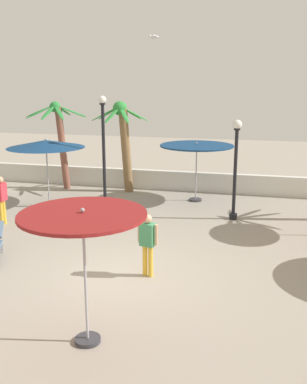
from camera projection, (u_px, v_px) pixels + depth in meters
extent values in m
plane|color=#9E9384|center=(122.00, 278.00, 10.84)|extent=(56.00, 56.00, 0.00)
cube|color=silver|center=(186.00, 181.00, 19.47)|extent=(25.20, 0.30, 0.86)
cylinder|color=#333338|center=(49.00, 204.00, 17.21)|extent=(0.48, 0.48, 0.08)
cylinder|color=#A5A5AD|center=(48.00, 176.00, 16.93)|extent=(0.05, 0.05, 2.34)
cone|color=navy|center=(46.00, 144.00, 16.63)|extent=(2.95, 2.95, 0.29)
sphere|color=#99999E|center=(46.00, 139.00, 16.59)|extent=(0.08, 0.08, 0.08)
cylinder|color=#333338|center=(88.00, 340.00, 8.16)|extent=(0.48, 0.48, 0.08)
cylinder|color=#A5A5AD|center=(85.00, 280.00, 7.86)|extent=(0.05, 0.05, 2.50)
cylinder|color=maroon|center=(83.00, 215.00, 7.57)|extent=(2.24, 2.24, 0.06)
sphere|color=#99999E|center=(82.00, 210.00, 7.55)|extent=(0.08, 0.08, 0.08)
cylinder|color=#333338|center=(195.00, 200.00, 17.90)|extent=(0.52, 0.52, 0.08)
cylinder|color=#A5A5AD|center=(196.00, 173.00, 17.63)|extent=(0.05, 0.05, 2.28)
cylinder|color=navy|center=(197.00, 146.00, 17.36)|extent=(2.92, 2.92, 0.06)
sphere|color=#99999E|center=(197.00, 143.00, 17.33)|extent=(0.08, 0.08, 0.08)
cylinder|color=brown|center=(63.00, 148.00, 19.58)|extent=(0.56, 0.30, 3.66)
sphere|color=#2A8338|center=(55.00, 107.00, 19.20)|extent=(0.48, 0.48, 0.48)
ellipsoid|color=#2A8338|center=(71.00, 111.00, 19.21)|extent=(1.35, 0.45, 0.59)
ellipsoid|color=#2A8338|center=(71.00, 111.00, 19.48)|extent=(1.22, 0.91, 0.59)
ellipsoid|color=#2A8338|center=(63.00, 110.00, 19.90)|extent=(0.30, 1.35, 0.59)
ellipsoid|color=#2A8338|center=(50.00, 110.00, 19.84)|extent=(1.07, 1.10, 0.59)
ellipsoid|color=#2A8338|center=(40.00, 111.00, 19.31)|extent=(1.35, 0.40, 0.59)
ellipsoid|color=#2A8338|center=(40.00, 112.00, 18.84)|extent=(1.02, 1.15, 0.59)
ellipsoid|color=#2A8338|center=(48.00, 112.00, 18.58)|extent=(0.22, 1.34, 0.59)
ellipsoid|color=#2A8338|center=(59.00, 112.00, 18.63)|extent=(1.00, 1.16, 0.59)
cylinder|color=olive|center=(126.00, 151.00, 19.05)|extent=(0.62, 0.38, 3.64)
sphere|color=#2E8D39|center=(120.00, 108.00, 18.67)|extent=(0.61, 0.61, 0.61)
ellipsoid|color=#2E8D39|center=(135.00, 114.00, 18.62)|extent=(1.20, 0.29, 0.64)
ellipsoid|color=#2E8D39|center=(131.00, 113.00, 19.17)|extent=(0.79, 1.12, 0.64)
ellipsoid|color=#2E8D39|center=(123.00, 113.00, 19.35)|extent=(0.35, 1.21, 0.64)
ellipsoid|color=#2E8D39|center=(108.00, 113.00, 19.08)|extent=(1.19, 0.60, 0.64)
ellipsoid|color=#2E8D39|center=(105.00, 114.00, 18.71)|extent=(1.20, 0.51, 0.64)
ellipsoid|color=#2E8D39|center=(112.00, 115.00, 18.16)|extent=(0.45, 1.21, 0.64)
ellipsoid|color=#2E8D39|center=(124.00, 115.00, 18.13)|extent=(0.83, 1.10, 0.64)
cylinder|color=black|center=(105.00, 205.00, 16.87)|extent=(0.28, 0.28, 0.20)
cylinder|color=black|center=(104.00, 157.00, 16.42)|extent=(0.12, 0.12, 3.93)
cylinder|color=black|center=(102.00, 104.00, 15.94)|extent=(0.22, 0.22, 0.06)
sphere|color=white|center=(102.00, 100.00, 15.90)|extent=(0.30, 0.30, 0.30)
cylinder|color=black|center=(233.00, 216.00, 15.49)|extent=(0.28, 0.28, 0.20)
cylinder|color=black|center=(235.00, 175.00, 15.13)|extent=(0.12, 0.12, 3.16)
cylinder|color=black|center=(237.00, 129.00, 14.74)|extent=(0.22, 0.22, 0.06)
sphere|color=white|center=(237.00, 124.00, 14.70)|extent=(0.32, 0.32, 0.32)
cylinder|color=gold|center=(145.00, 260.00, 10.89)|extent=(0.12, 0.12, 0.81)
cylinder|color=gold|center=(151.00, 261.00, 10.82)|extent=(0.12, 0.12, 0.81)
cube|color=#3F8C59|center=(148.00, 234.00, 10.69)|extent=(0.41, 0.32, 0.57)
sphere|color=tan|center=(148.00, 219.00, 10.59)|extent=(0.22, 0.22, 0.22)
cylinder|color=tan|center=(139.00, 232.00, 10.79)|extent=(0.08, 0.08, 0.51)
cylinder|color=tan|center=(156.00, 235.00, 10.57)|extent=(0.08, 0.08, 0.51)
cylinder|color=gold|center=(4.00, 212.00, 14.89)|extent=(0.12, 0.12, 0.84)
cylinder|color=gold|center=(1.00, 213.00, 14.73)|extent=(0.12, 0.12, 0.84)
cube|color=#D8333F|center=(1.00, 192.00, 14.64)|extent=(0.24, 0.36, 0.60)
sphere|color=tan|center=(0.00, 180.00, 14.53)|extent=(0.23, 0.23, 0.23)
cylinder|color=tan|center=(5.00, 189.00, 14.85)|extent=(0.08, 0.08, 0.54)
ellipsoid|color=white|center=(154.00, 37.00, 16.36)|extent=(0.34, 0.21, 0.12)
sphere|color=white|center=(150.00, 36.00, 16.34)|extent=(0.10, 0.10, 0.10)
cube|color=silver|center=(155.00, 36.00, 16.13)|extent=(0.27, 0.48, 0.12)
cube|color=silver|center=(154.00, 37.00, 16.58)|extent=(0.27, 0.48, 0.10)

